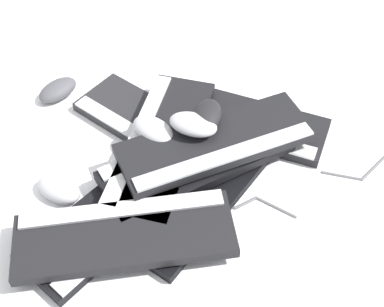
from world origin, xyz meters
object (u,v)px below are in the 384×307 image
at_px(keyboard_5, 125,235).
at_px(keyboard_6, 216,143).
at_px(keyboard_2, 157,129).
at_px(keyboard_3, 118,212).
at_px(keyboard_4, 196,160).
at_px(keyboard_1, 237,120).
at_px(mouse_1, 153,130).
at_px(mouse_3, 59,189).
at_px(mouse_4, 193,124).
at_px(keyboard_7, 161,143).
at_px(mouse_0, 58,90).
at_px(mouse_2, 206,116).
at_px(keyboard_0, 202,189).

relative_size(keyboard_5, keyboard_6, 0.99).
xyz_separation_m(keyboard_2, keyboard_3, (0.15, -0.21, 0.00)).
bearing_deg(keyboard_4, keyboard_1, 109.31).
xyz_separation_m(keyboard_6, mouse_1, (-0.11, -0.09, 0.01)).
relative_size(keyboard_3, mouse_3, 4.19).
xyz_separation_m(keyboard_2, keyboard_5, (0.23, -0.24, 0.03)).
bearing_deg(keyboard_6, keyboard_3, -93.43).
height_order(keyboard_5, mouse_4, mouse_4).
height_order(keyboard_4, keyboard_7, same).
bearing_deg(keyboard_5, keyboard_4, 106.13).
bearing_deg(keyboard_1, mouse_0, -140.39).
height_order(keyboard_5, keyboard_6, keyboard_6).
height_order(keyboard_4, mouse_1, mouse_1).
relative_size(keyboard_6, mouse_0, 4.21).
bearing_deg(keyboard_7, mouse_2, 63.31).
distance_m(keyboard_0, keyboard_1, 0.24).
height_order(keyboard_4, mouse_3, keyboard_4).
bearing_deg(keyboard_5, keyboard_7, 128.17).
xyz_separation_m(keyboard_4, mouse_1, (-0.11, -0.04, 0.04)).
bearing_deg(mouse_1, keyboard_1, -113.21).
bearing_deg(keyboard_3, keyboard_5, -20.24).
height_order(keyboard_6, keyboard_7, keyboard_6).
height_order(keyboard_0, keyboard_2, same).
height_order(keyboard_2, keyboard_6, keyboard_6).
relative_size(mouse_0, mouse_2, 1.00).
relative_size(keyboard_1, keyboard_2, 0.98).
xyz_separation_m(keyboard_7, mouse_2, (0.05, 0.09, 0.07)).
bearing_deg(keyboard_2, keyboard_1, 61.23).
relative_size(mouse_1, mouse_4, 1.00).
bearing_deg(mouse_0, mouse_4, -79.21).
bearing_deg(keyboard_4, keyboard_5, -73.87).
bearing_deg(mouse_2, mouse_3, 127.18).
bearing_deg(keyboard_1, mouse_3, -99.11).
relative_size(keyboard_2, mouse_4, 4.21).
xyz_separation_m(mouse_0, mouse_4, (0.39, 0.15, 0.09)).
height_order(keyboard_3, keyboard_4, keyboard_4).
xyz_separation_m(keyboard_2, keyboard_4, (0.16, -0.00, 0.03)).
height_order(keyboard_2, mouse_3, mouse_3).
xyz_separation_m(mouse_2, mouse_3, (-0.09, -0.34, -0.09)).
bearing_deg(keyboard_0, keyboard_1, 119.94).
height_order(keyboard_1, keyboard_4, keyboard_4).
bearing_deg(keyboard_5, keyboard_0, 93.41).
height_order(keyboard_0, keyboard_3, same).
height_order(keyboard_6, mouse_4, mouse_4).
bearing_deg(mouse_3, keyboard_3, 8.88).
height_order(keyboard_7, mouse_4, mouse_4).
bearing_deg(keyboard_2, keyboard_6, 15.85).
xyz_separation_m(keyboard_0, keyboard_7, (-0.15, -0.01, 0.03)).
bearing_deg(keyboard_2, keyboard_4, -0.10).
bearing_deg(mouse_2, keyboard_4, 177.49).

